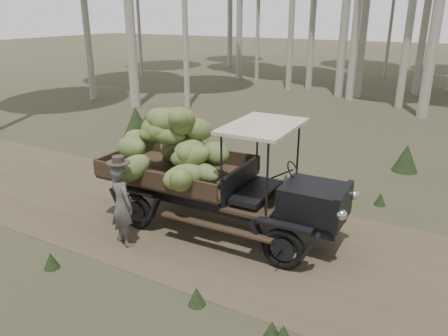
{
  "coord_description": "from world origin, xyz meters",
  "views": [
    {
      "loc": [
        2.76,
        -6.67,
        4.15
      ],
      "look_at": [
        -1.13,
        0.15,
        1.3
      ],
      "focal_mm": 35.0,
      "sensor_mm": 36.0,
      "label": 1
    }
  ],
  "objects": [
    {
      "name": "dirt_track",
      "position": [
        0.0,
        0.0,
        0.0
      ],
      "size": [
        70.0,
        4.0,
        0.01
      ],
      "primitive_type": "cube",
      "color": "brown",
      "rests_on": "ground"
    },
    {
      "name": "banana_truck",
      "position": [
        -1.78,
        0.08,
        1.49
      ],
      "size": [
        5.0,
        2.53,
        2.54
      ],
      "rotation": [
        0.0,
        0.0,
        0.03
      ],
      "color": "black",
      "rests_on": "ground"
    },
    {
      "name": "farmer",
      "position": [
        -2.47,
        -1.28,
        0.82
      ],
      "size": [
        0.67,
        0.55,
        1.73
      ],
      "rotation": [
        0.0,
        0.0,
        2.82
      ],
      "color": "#4F4C48",
      "rests_on": "ground"
    },
    {
      "name": "ground",
      "position": [
        0.0,
        0.0,
        0.0
      ],
      "size": [
        120.0,
        120.0,
        0.0
      ],
      "primitive_type": "plane",
      "color": "#473D2B",
      "rests_on": "ground"
    },
    {
      "name": "undergrowth",
      "position": [
        2.92,
        -0.75,
        0.51
      ],
      "size": [
        22.04,
        21.21,
        1.37
      ],
      "color": "#233319",
      "rests_on": "ground"
    }
  ]
}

